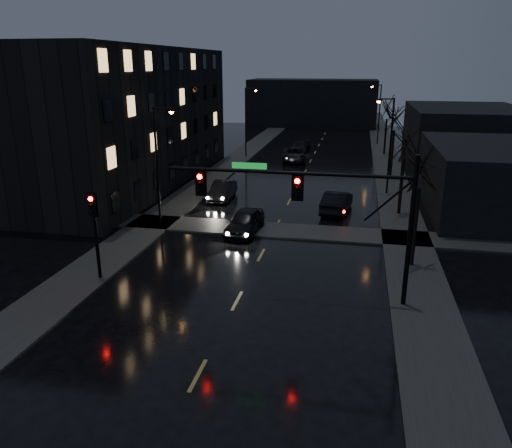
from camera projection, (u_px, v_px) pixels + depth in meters
The scene contains 23 objects.
ground at pixel (179, 412), 15.95m from camera, with size 160.00×160.00×0.00m, color black.
sidewalk_left at pixel (218, 174), 50.19m from camera, with size 3.00×140.00×0.12m, color #2D2D2B.
sidewalk_right at pixel (392, 181), 46.98m from camera, with size 3.00×140.00×0.12m, color #2D2D2B.
sidewalk_cross at pixel (274, 230), 33.19m from camera, with size 40.00×3.00×0.12m, color #2D2D2B.
apartment_block at pixel (116, 117), 45.21m from camera, with size 12.00×30.00×12.00m, color black.
commercial_right_near at pixel (500, 180), 36.51m from camera, with size 10.00×14.00×5.00m, color black.
commercial_right_far at pixel (464, 134), 56.60m from camera, with size 12.00×18.00×6.00m, color black.
far_block at pixel (313, 103), 88.05m from camera, with size 22.00×10.00×8.00m, color black.
signal_mast at pixel (325, 199), 22.12m from camera, with size 11.11×0.41×7.00m.
signal_pole_left at pixel (95, 224), 24.83m from camera, with size 0.35×0.41×4.53m.
tree_near at pixel (422, 154), 25.52m from camera, with size 3.52×3.52×8.08m.
tree_mid_a at pixel (406, 135), 34.96m from camera, with size 3.30×3.30×7.58m.
tree_mid_b at pixel (396, 109), 45.92m from camera, with size 3.74×3.74×8.59m.
tree_far at pixel (388, 104), 59.15m from camera, with size 3.43×3.43×7.88m.
streetlight_l_near at pixel (159, 157), 32.71m from camera, with size 1.53×0.28×8.00m.
streetlight_l_far at pixel (248, 116), 57.89m from camera, with size 1.53×0.28×8.00m.
streetlight_r_mid at pixel (388, 138), 41.04m from camera, with size 1.53×0.28×8.00m.
streetlight_r_far at pixel (378, 109), 67.16m from camera, with size 1.53×0.28×8.00m.
oncoming_car_a at pixel (245, 222), 32.53m from camera, with size 1.85×4.59×1.56m, color black.
oncoming_car_b at pixel (222, 190), 40.76m from camera, with size 1.54×4.41×1.45m, color black.
oncoming_car_c at pixel (295, 154), 56.71m from camera, with size 2.55×5.53×1.54m, color black.
oncoming_car_d at pixel (300, 147), 62.73m from camera, with size 1.84×4.53×1.32m, color black.
lead_car at pixel (337, 202), 37.14m from camera, with size 1.70×4.88×1.61m, color black.
Camera 1 is at (5.08, -12.58, 10.62)m, focal length 35.00 mm.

